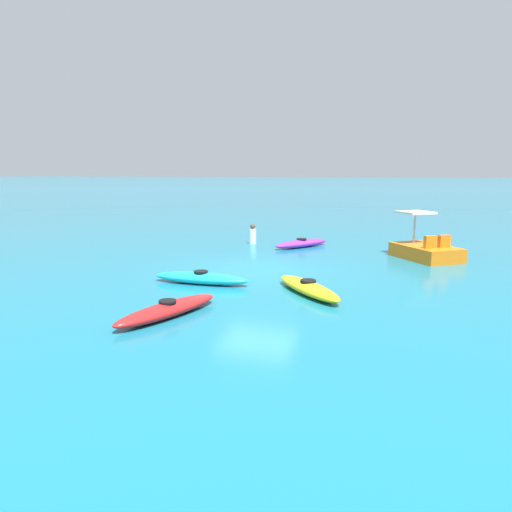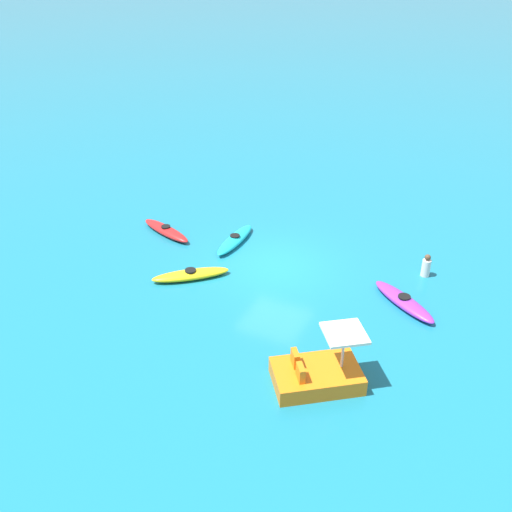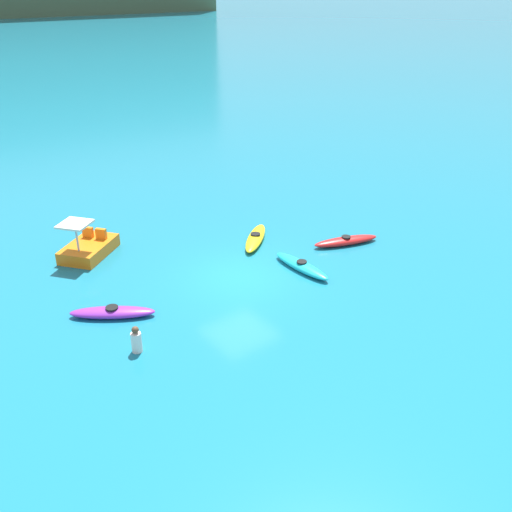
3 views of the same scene
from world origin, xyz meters
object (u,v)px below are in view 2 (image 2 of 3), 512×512
Objects in this scene: kayak_purple at (404,301)px; kayak_cyan at (235,240)px; person_near_shore at (426,266)px; kayak_red at (166,230)px; kayak_yellow at (191,275)px; pedal_boat_orange at (317,374)px.

kayak_cyan is at bearing -10.62° from kayak_purple.
kayak_red is at bearing 8.07° from person_near_shore.
kayak_yellow is 8.60m from person_near_shore.
kayak_purple is 1.06× the size of kayak_yellow.
kayak_red is at bearing -41.93° from kayak_yellow.
kayak_yellow is 0.88× the size of kayak_red.
kayak_purple is 0.95× the size of kayak_cyan.
kayak_cyan is at bearing -46.27° from pedal_boat_orange.
pedal_boat_orange reaches higher than kayak_cyan.
kayak_purple is 0.95× the size of pedal_boat_orange.
kayak_purple is at bearing 175.63° from kayak_red.
kayak_cyan is 0.98× the size of kayak_red.
kayak_purple is 3.05× the size of person_near_shore.
kayak_purple is 7.31m from kayak_cyan.
kayak_yellow is (7.35, 1.76, -0.00)m from kayak_purple.
pedal_boat_orange reaches higher than kayak_yellow.
person_near_shore is (-0.25, -2.25, 0.22)m from kayak_purple.
kayak_cyan is at bearing -92.97° from kayak_yellow.
pedal_boat_orange is at bearing 133.73° from kayak_cyan.
kayak_yellow is 2.89× the size of person_near_shore.
kayak_red is 10.53m from person_near_shore.
pedal_boat_orange is at bearing 75.49° from kayak_purple.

